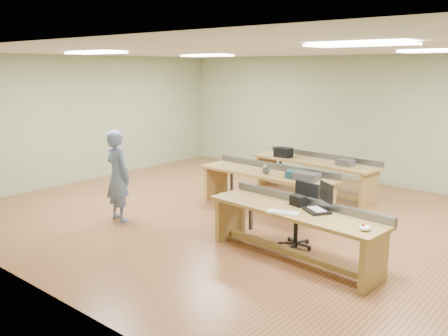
{
  "coord_description": "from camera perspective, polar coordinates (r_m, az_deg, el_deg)",
  "views": [
    {
      "loc": [
        4.84,
        -6.74,
        2.72
      ],
      "look_at": [
        -0.26,
        -0.6,
        1.01
      ],
      "focal_mm": 38.0,
      "sensor_mm": 36.0,
      "label": 1
    }
  ],
  "objects": [
    {
      "name": "laptop_screen",
      "position": [
        6.71,
        12.21,
        -2.87
      ],
      "size": [
        0.3,
        0.2,
        0.27
      ],
      "primitive_type": "cube",
      "rotation": [
        0.0,
        0.0,
        -0.58
      ],
      "color": "black",
      "rests_on": "laptop_base"
    },
    {
      "name": "wall_left",
      "position": [
        11.99,
        -15.9,
        5.76
      ],
      "size": [
        0.04,
        8.0,
        3.0
      ],
      "primitive_type": "cube",
      "color": "#9DAD83",
      "rests_on": "floor"
    },
    {
      "name": "tray_back",
      "position": [
        9.95,
        14.39,
        0.63
      ],
      "size": [
        0.36,
        0.29,
        0.13
      ],
      "primitive_type": "cube",
      "rotation": [
        0.0,
        0.0,
        -0.19
      ],
      "color": "#363639",
      "rests_on": "workbench_back"
    },
    {
      "name": "workbench_mid",
      "position": [
        9.18,
        5.17,
        -1.64
      ],
      "size": [
        2.83,
        0.86,
        0.86
      ],
      "rotation": [
        0.0,
        0.0,
        -0.04
      ],
      "color": "#A58745",
      "rests_on": "floor"
    },
    {
      "name": "camera_bag",
      "position": [
        6.94,
        8.92,
        -3.92
      ],
      "size": [
        0.25,
        0.19,
        0.15
      ],
      "primitive_type": "cube",
      "rotation": [
        0.0,
        0.0,
        -0.25
      ],
      "color": "black",
      "rests_on": "workbench_front"
    },
    {
      "name": "wall_back",
      "position": [
        11.85,
        15.41,
        5.71
      ],
      "size": [
        10.0,
        0.04,
        3.0
      ],
      "primitive_type": "cube",
      "color": "#9DAD83",
      "rests_on": "floor"
    },
    {
      "name": "trackball_mouse",
      "position": [
        6.12,
        16.61,
        -6.89
      ],
      "size": [
        0.14,
        0.17,
        0.07
      ],
      "primitive_type": "ellipsoid",
      "rotation": [
        0.0,
        0.0,
        -0.01
      ],
      "color": "white",
      "rests_on": "workbench_front"
    },
    {
      "name": "person",
      "position": [
        8.65,
        -12.64,
        -0.92
      ],
      "size": [
        0.65,
        0.47,
        1.64
      ],
      "primitive_type": "imported",
      "rotation": [
        0.0,
        0.0,
        3.0
      ],
      "color": "#6A82AD",
      "rests_on": "floor"
    },
    {
      "name": "floor",
      "position": [
        8.74,
        3.82,
        -6.11
      ],
      "size": [
        10.0,
        10.0,
        0.0
      ],
      "primitive_type": "plane",
      "color": "#965D39",
      "rests_on": "ground"
    },
    {
      "name": "workbench_back",
      "position": [
        10.46,
        10.84,
        -0.11
      ],
      "size": [
        2.9,
        1.02,
        0.86
      ],
      "rotation": [
        0.0,
        0.0,
        -0.09
      ],
      "color": "#A58745",
      "rests_on": "floor"
    },
    {
      "name": "keyboard",
      "position": [
        6.58,
        7.12,
        -5.35
      ],
      "size": [
        0.47,
        0.28,
        0.03
      ],
      "primitive_type": "cube",
      "rotation": [
        0.0,
        0.0,
        0.32
      ],
      "color": "silver",
      "rests_on": "workbench_front"
    },
    {
      "name": "parts_bin_grey",
      "position": [
        8.57,
        9.9,
        -0.98
      ],
      "size": [
        0.48,
        0.33,
        0.12
      ],
      "primitive_type": "cube",
      "rotation": [
        0.0,
        0.0,
        0.08
      ],
      "color": "#363639",
      "rests_on": "workbench_mid"
    },
    {
      "name": "drinks_can",
      "position": [
        9.18,
        4.97,
        0.02
      ],
      "size": [
        0.07,
        0.07,
        0.13
      ],
      "primitive_type": "cylinder",
      "rotation": [
        0.0,
        0.0,
        -0.01
      ],
      "color": "white",
      "rests_on": "workbench_mid"
    },
    {
      "name": "wall_front",
      "position": [
        5.7,
        -20.28,
        -1.06
      ],
      "size": [
        10.0,
        0.04,
        3.0
      ],
      "primitive_type": "cube",
      "color": "#9DAD83",
      "rests_on": "floor"
    },
    {
      "name": "mug",
      "position": [
        8.96,
        5.09,
        -0.34
      ],
      "size": [
        0.15,
        0.15,
        0.11
      ],
      "primitive_type": "imported",
      "rotation": [
        0.0,
        0.0,
        -0.09
      ],
      "color": "#363639",
      "rests_on": "workbench_mid"
    },
    {
      "name": "laptop_base",
      "position": [
        6.71,
        11.09,
        -5.06
      ],
      "size": [
        0.44,
        0.43,
        0.04
      ],
      "primitive_type": "cube",
      "rotation": [
        0.0,
        0.0,
        -0.58
      ],
      "color": "black",
      "rests_on": "workbench_front"
    },
    {
      "name": "task_chair",
      "position": [
        7.42,
        8.92,
        -6.62
      ],
      "size": [
        0.64,
        0.64,
        0.99
      ],
      "rotation": [
        0.0,
        0.0,
        -0.21
      ],
      "color": "black",
      "rests_on": "floor"
    },
    {
      "name": "storage_box_back",
      "position": [
        10.65,
        7.16,
        1.87
      ],
      "size": [
        0.38,
        0.28,
        0.21
      ],
      "primitive_type": "cube",
      "rotation": [
        0.0,
        0.0,
        0.05
      ],
      "color": "black",
      "rests_on": "workbench_back"
    },
    {
      "name": "fluor_panels",
      "position": [
        8.31,
        4.12,
        13.75
      ],
      "size": [
        6.2,
        3.5,
        0.03
      ],
      "color": "white",
      "rests_on": "ceiling"
    },
    {
      "name": "parts_bin_teal",
      "position": [
        8.72,
        8.65,
        -0.73
      ],
      "size": [
        0.41,
        0.36,
        0.12
      ],
      "primitive_type": "cube",
      "rotation": [
        0.0,
        0.0,
        0.29
      ],
      "color": "#153B46",
      "rests_on": "workbench_mid"
    },
    {
      "name": "ceiling",
      "position": [
        8.31,
        4.12,
        13.96
      ],
      "size": [
        10.0,
        10.0,
        0.0
      ],
      "primitive_type": "plane",
      "color": "silver",
      "rests_on": "wall_back"
    },
    {
      "name": "workbench_front",
      "position": [
        6.87,
        8.56,
        -6.46
      ],
      "size": [
        2.76,
        0.98,
        0.86
      ],
      "rotation": [
        0.0,
        0.0,
        -0.1
      ],
      "color": "#A58745",
      "rests_on": "floor"
    }
  ]
}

